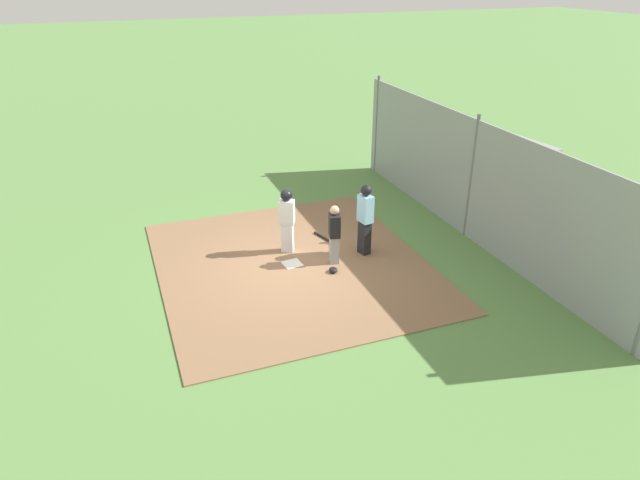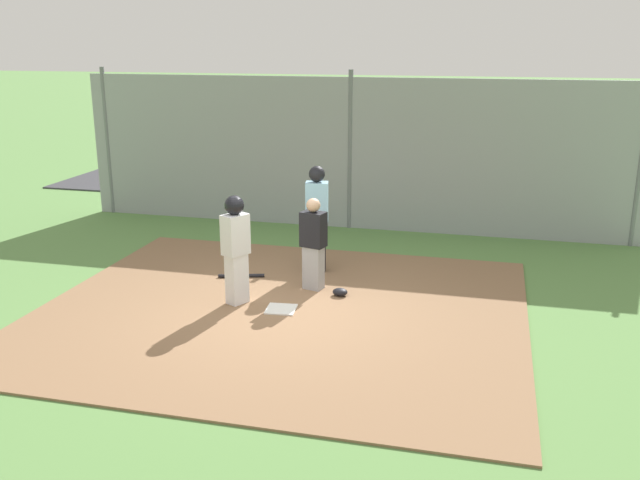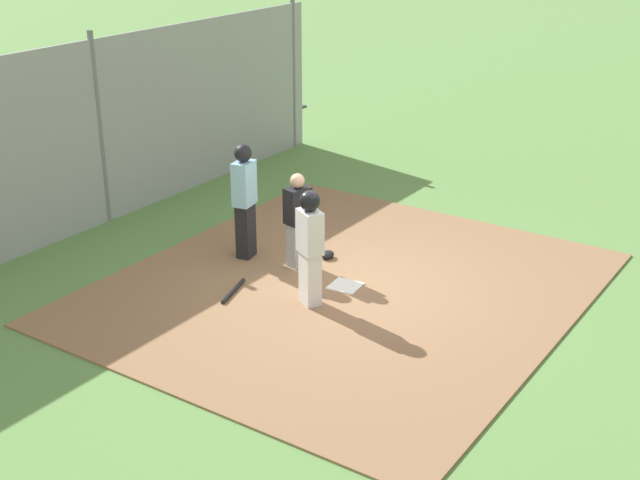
% 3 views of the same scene
% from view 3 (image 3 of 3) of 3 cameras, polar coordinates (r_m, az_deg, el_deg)
% --- Properties ---
extents(ground_plane, '(140.00, 140.00, 0.00)m').
position_cam_3_polar(ground_plane, '(12.77, 1.69, -3.23)').
color(ground_plane, '#5B8947').
extents(dirt_infield, '(7.20, 6.40, 0.03)m').
position_cam_3_polar(dirt_infield, '(12.77, 1.69, -3.17)').
color(dirt_infield, '#896647').
rests_on(dirt_infield, ground_plane).
extents(home_plate, '(0.48, 0.48, 0.02)m').
position_cam_3_polar(home_plate, '(12.75, 1.69, -3.06)').
color(home_plate, white).
rests_on(home_plate, dirt_infield).
extents(catcher, '(0.43, 0.35, 1.51)m').
position_cam_3_polar(catcher, '(13.16, -1.48, 1.39)').
color(catcher, '#9E9EA3').
rests_on(catcher, dirt_infield).
extents(umpire, '(0.42, 0.33, 1.86)m').
position_cam_3_polar(umpire, '(13.47, -5.03, 2.79)').
color(umpire, black).
rests_on(umpire, dirt_infield).
extents(runner, '(0.41, 0.46, 1.69)m').
position_cam_3_polar(runner, '(11.86, -0.67, 0.01)').
color(runner, silver).
rests_on(runner, dirt_infield).
extents(baseball_bat, '(0.77, 0.28, 0.06)m').
position_cam_3_polar(baseball_bat, '(12.61, -5.78, -3.38)').
color(baseball_bat, black).
rests_on(baseball_bat, dirt_infield).
extents(catcher_mask, '(0.24, 0.20, 0.12)m').
position_cam_3_polar(catcher_mask, '(13.69, 0.49, -0.97)').
color(catcher_mask, black).
rests_on(catcher_mask, dirt_infield).
extents(backstop_fence, '(12.00, 0.10, 3.35)m').
position_cam_3_polar(backstop_fence, '(15.31, -14.40, 6.87)').
color(backstop_fence, '#93999E').
rests_on(backstop_fence, ground_plane).
extents(parked_car_white, '(4.22, 1.91, 1.28)m').
position_cam_3_polar(parked_car_white, '(20.06, -16.07, 7.38)').
color(parked_car_white, silver).
rests_on(parked_car_white, parking_lot).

